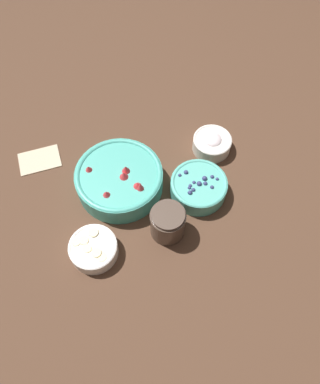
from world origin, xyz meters
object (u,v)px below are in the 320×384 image
(bowl_strawberries, at_px, (119,179))
(bowl_bananas, at_px, (93,249))
(bowl_blueberries, at_px, (199,186))
(bowl_cream, at_px, (212,143))
(jar_chocolate, at_px, (168,223))

(bowl_strawberries, relative_size, bowl_bananas, 1.96)
(bowl_blueberries, distance_m, bowl_cream, 0.18)
(bowl_blueberries, distance_m, jar_chocolate, 0.16)
(bowl_strawberries, relative_size, bowl_blueberries, 1.55)
(bowl_strawberries, bearing_deg, bowl_blueberries, 151.96)
(bowl_strawberries, distance_m, bowl_blueberries, 0.24)
(bowl_strawberries, relative_size, jar_chocolate, 2.49)
(bowl_bananas, distance_m, jar_chocolate, 0.22)
(bowl_blueberries, relative_size, jar_chocolate, 1.61)
(bowl_bananas, bearing_deg, jar_chocolate, 175.37)
(bowl_cream, relative_size, jar_chocolate, 1.17)
(bowl_cream, height_order, jar_chocolate, jar_chocolate)
(bowl_blueberries, bearing_deg, bowl_bananas, 10.19)
(bowl_strawberries, distance_m, jar_chocolate, 0.21)
(jar_chocolate, bearing_deg, bowl_blueberries, -149.36)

